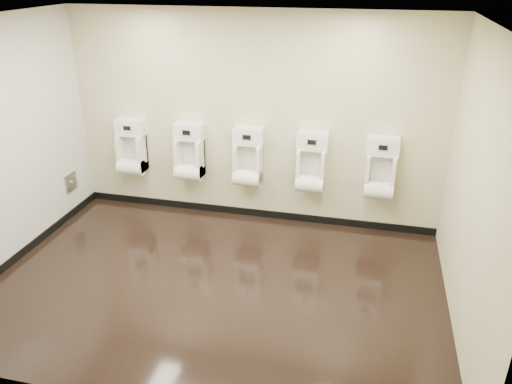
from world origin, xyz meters
TOP-DOWN VIEW (x-y plane):
  - ground at (0.00, 0.00)m, footprint 5.00×3.50m
  - ceiling at (0.00, 0.00)m, footprint 5.00×3.50m
  - back_wall at (0.00, 1.75)m, footprint 5.00×0.02m
  - front_wall at (0.00, -1.75)m, footprint 5.00×0.02m
  - right_wall at (2.50, 0.00)m, footprint 0.02×3.50m
  - skirting_back at (0.00, 1.74)m, footprint 5.00×0.02m
  - skirting_left at (-2.49, 0.00)m, footprint 0.02×3.50m
  - access_panel at (-2.48, 1.20)m, footprint 0.04×0.25m
  - urinal_0 at (-1.72, 1.61)m, footprint 0.41×0.31m
  - urinal_1 at (-0.86, 1.61)m, footprint 0.41×0.31m
  - urinal_2 at (-0.03, 1.61)m, footprint 0.41×0.31m
  - urinal_3 at (0.82, 1.61)m, footprint 0.41×0.31m
  - urinal_4 at (1.70, 1.61)m, footprint 0.41×0.31m

SIDE VIEW (x-z plane):
  - ground at x=0.00m, z-range 0.00..0.00m
  - skirting_back at x=0.00m, z-range 0.00..0.10m
  - skirting_left at x=-2.49m, z-range 0.00..0.10m
  - access_panel at x=-2.48m, z-range 0.38..0.62m
  - urinal_0 at x=-1.72m, z-range 0.49..1.26m
  - urinal_1 at x=-0.86m, z-range 0.49..1.26m
  - urinal_2 at x=-0.03m, z-range 0.49..1.26m
  - urinal_3 at x=0.82m, z-range 0.49..1.26m
  - urinal_4 at x=1.70m, z-range 0.49..1.26m
  - back_wall at x=0.00m, z-range 0.00..2.80m
  - front_wall at x=0.00m, z-range 0.00..2.80m
  - right_wall at x=2.50m, z-range 0.00..2.80m
  - ceiling at x=0.00m, z-range 2.80..2.80m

